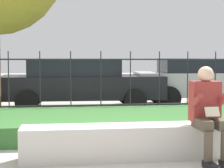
# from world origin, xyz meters

# --- Properties ---
(ground_plane) EXTENTS (60.00, 60.00, 0.00)m
(ground_plane) POSITION_xyz_m (0.00, 0.00, 0.00)
(ground_plane) COLOR #A8A399
(stone_bench) EXTENTS (2.71, 0.47, 0.46)m
(stone_bench) POSITION_xyz_m (0.27, 0.00, 0.20)
(stone_bench) COLOR beige
(stone_bench) RESTS_ON ground_plane
(person_seated_reader) EXTENTS (0.42, 0.73, 1.26)m
(person_seated_reader) POSITION_xyz_m (1.37, -0.27, 0.69)
(person_seated_reader) COLOR black
(person_seated_reader) RESTS_ON ground_plane
(grass_berm) EXTENTS (10.16, 2.38, 0.32)m
(grass_berm) POSITION_xyz_m (0.00, 1.89, 0.16)
(grass_berm) COLOR #33662D
(grass_berm) RESTS_ON ground_plane
(iron_fence) EXTENTS (8.16, 0.03, 1.53)m
(iron_fence) POSITION_xyz_m (0.00, 3.48, 0.80)
(iron_fence) COLOR #232326
(iron_fence) RESTS_ON ground_plane
(car_parked_center) EXTENTS (4.45, 2.07, 1.36)m
(car_parked_center) POSITION_xyz_m (-0.06, 5.30, 0.72)
(car_parked_center) COLOR black
(car_parked_center) RESTS_ON ground_plane
(car_parked_right) EXTENTS (4.06, 2.23, 1.37)m
(car_parked_right) POSITION_xyz_m (3.49, 5.35, 0.74)
(car_parked_right) COLOR #B7B7BC
(car_parked_right) RESTS_ON ground_plane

